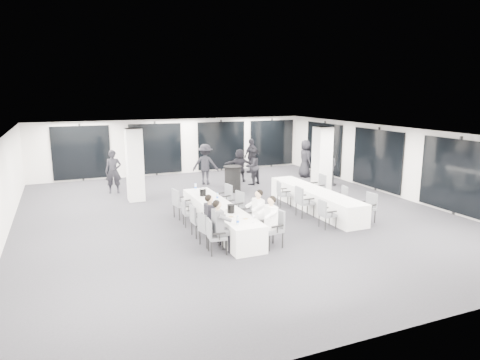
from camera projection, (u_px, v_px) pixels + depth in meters
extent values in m
cube|color=#27262C|center=(234.00, 214.00, 14.83)|extent=(14.00, 16.00, 0.02)
cube|color=silver|center=(233.00, 133.00, 14.26)|extent=(14.00, 16.00, 0.02)
cube|color=silver|center=(0.00, 193.00, 11.89)|extent=(0.02, 16.00, 2.80)
cube|color=silver|center=(395.00, 161.00, 17.20)|extent=(0.02, 16.00, 2.80)
cube|color=silver|center=(175.00, 147.00, 21.77)|extent=(14.00, 0.02, 2.80)
cube|color=silver|center=(408.00, 256.00, 7.31)|extent=(14.00, 0.02, 2.80)
cube|color=black|center=(175.00, 148.00, 21.72)|extent=(13.60, 0.06, 2.50)
cube|color=black|center=(377.00, 159.00, 18.09)|extent=(0.06, 14.00, 2.50)
cube|color=silver|center=(135.00, 165.00, 16.37)|extent=(0.60, 0.60, 2.80)
cube|color=silver|center=(322.00, 162.00, 17.04)|extent=(0.60, 0.60, 2.80)
cube|color=white|center=(219.00, 217.00, 13.17)|extent=(0.90, 5.00, 0.75)
cube|color=white|center=(314.00, 200.00, 15.25)|extent=(0.90, 5.00, 0.75)
cylinder|color=black|center=(233.00, 179.00, 18.06)|extent=(0.68, 0.68, 1.07)
cylinder|color=black|center=(233.00, 166.00, 17.95)|extent=(0.78, 0.78, 0.02)
cube|color=#575A60|center=(217.00, 237.00, 11.14)|extent=(0.50, 0.52, 0.08)
cube|color=#575A60|center=(209.00, 228.00, 11.02)|extent=(0.11, 0.46, 0.45)
cylinder|color=black|center=(208.00, 244.00, 11.32)|extent=(0.04, 0.04, 0.40)
cylinder|color=black|center=(212.00, 249.00, 10.95)|extent=(0.04, 0.04, 0.40)
cylinder|color=black|center=(223.00, 242.00, 11.43)|extent=(0.04, 0.04, 0.40)
cylinder|color=black|center=(227.00, 248.00, 11.06)|extent=(0.04, 0.04, 0.40)
cube|color=black|center=(215.00, 228.00, 11.34)|extent=(0.34, 0.08, 0.04)
cube|color=black|center=(219.00, 234.00, 10.87)|extent=(0.34, 0.08, 0.04)
cube|color=#575A60|center=(209.00, 230.00, 11.72)|extent=(0.53, 0.54, 0.08)
cube|color=#575A60|center=(202.00, 222.00, 11.55)|extent=(0.14, 0.45, 0.45)
cylinder|color=black|center=(200.00, 238.00, 11.82)|extent=(0.04, 0.04, 0.40)
cylinder|color=black|center=(207.00, 242.00, 11.50)|extent=(0.04, 0.04, 0.40)
cylinder|color=black|center=(212.00, 235.00, 12.03)|extent=(0.04, 0.04, 0.40)
cylinder|color=black|center=(219.00, 239.00, 11.71)|extent=(0.04, 0.04, 0.40)
cube|color=black|center=(205.00, 222.00, 11.88)|extent=(0.33, 0.10, 0.04)
cube|color=black|center=(214.00, 226.00, 11.49)|extent=(0.33, 0.10, 0.04)
cube|color=#575A60|center=(200.00, 221.00, 12.47)|extent=(0.47, 0.49, 0.08)
cube|color=#575A60|center=(193.00, 214.00, 12.33)|extent=(0.07, 0.45, 0.45)
cylinder|color=black|center=(192.00, 228.00, 12.61)|extent=(0.04, 0.04, 0.40)
cylinder|color=black|center=(196.00, 232.00, 12.26)|extent=(0.04, 0.04, 0.40)
cylinder|color=black|center=(204.00, 227.00, 12.77)|extent=(0.04, 0.04, 0.40)
cylinder|color=black|center=(209.00, 230.00, 12.42)|extent=(0.04, 0.04, 0.40)
cube|color=black|center=(197.00, 214.00, 12.65)|extent=(0.34, 0.05, 0.04)
cube|color=black|center=(203.00, 218.00, 12.22)|extent=(0.34, 0.05, 0.04)
cube|color=#575A60|center=(190.00, 213.00, 13.43)|extent=(0.45, 0.47, 0.07)
cube|color=#575A60|center=(183.00, 206.00, 13.32)|extent=(0.09, 0.42, 0.42)
cylinder|color=black|center=(183.00, 219.00, 13.59)|extent=(0.03, 0.03, 0.37)
cylinder|color=black|center=(186.00, 222.00, 13.25)|extent=(0.03, 0.03, 0.37)
cylinder|color=black|center=(195.00, 218.00, 13.70)|extent=(0.03, 0.03, 0.37)
cylinder|color=black|center=(197.00, 221.00, 13.36)|extent=(0.03, 0.03, 0.37)
cube|color=black|center=(188.00, 207.00, 13.61)|extent=(0.31, 0.06, 0.04)
cube|color=black|center=(191.00, 210.00, 13.19)|extent=(0.31, 0.06, 0.04)
cube|color=#575A60|center=(182.00, 204.00, 14.25)|extent=(0.56, 0.58, 0.08)
cube|color=#575A60|center=(176.00, 197.00, 14.07)|extent=(0.15, 0.49, 0.48)
cylinder|color=black|center=(174.00, 211.00, 14.37)|extent=(0.04, 0.04, 0.43)
cylinder|color=black|center=(179.00, 214.00, 14.02)|extent=(0.04, 0.04, 0.43)
cylinder|color=black|center=(185.00, 209.00, 14.59)|extent=(0.04, 0.04, 0.43)
cylinder|color=black|center=(191.00, 212.00, 14.24)|extent=(0.04, 0.04, 0.43)
cube|color=black|center=(179.00, 197.00, 14.43)|extent=(0.36, 0.10, 0.04)
cube|color=black|center=(185.00, 201.00, 14.00)|extent=(0.36, 0.10, 0.04)
cube|color=#575A60|center=(271.00, 230.00, 11.55)|extent=(0.57, 0.59, 0.09)
cube|color=#575A60|center=(279.00, 218.00, 11.61)|extent=(0.14, 0.50, 0.50)
cylinder|color=black|center=(283.00, 240.00, 11.53)|extent=(0.04, 0.04, 0.44)
cylinder|color=black|center=(273.00, 236.00, 11.90)|extent=(0.04, 0.04, 0.44)
cylinder|color=black|center=(269.00, 243.00, 11.31)|extent=(0.04, 0.04, 0.44)
cylinder|color=black|center=(260.00, 239.00, 11.67)|extent=(0.04, 0.04, 0.44)
cube|color=black|center=(278.00, 226.00, 11.29)|extent=(0.37, 0.10, 0.04)
cube|color=black|center=(266.00, 221.00, 11.74)|extent=(0.37, 0.10, 0.04)
cube|color=#575A60|center=(259.00, 224.00, 12.29)|extent=(0.51, 0.53, 0.08)
cube|color=#575A60|center=(265.00, 214.00, 12.35)|extent=(0.13, 0.44, 0.44)
cylinder|color=black|center=(268.00, 232.00, 12.28)|extent=(0.03, 0.03, 0.39)
cylinder|color=black|center=(260.00, 229.00, 12.59)|extent=(0.03, 0.03, 0.39)
cylinder|color=black|center=(257.00, 235.00, 12.08)|extent=(0.03, 0.03, 0.39)
cylinder|color=black|center=(250.00, 231.00, 12.39)|extent=(0.03, 0.03, 0.39)
cube|color=black|center=(264.00, 220.00, 12.06)|extent=(0.33, 0.09, 0.04)
cube|color=black|center=(254.00, 216.00, 12.45)|extent=(0.33, 0.09, 0.04)
cube|color=#575A60|center=(247.00, 216.00, 13.08)|extent=(0.51, 0.53, 0.08)
cube|color=#575A60|center=(253.00, 207.00, 13.07)|extent=(0.13, 0.44, 0.44)
cylinder|color=black|center=(254.00, 225.00, 12.99)|extent=(0.03, 0.03, 0.39)
cylinder|color=black|center=(251.00, 221.00, 13.35)|extent=(0.03, 0.03, 0.39)
cylinder|color=black|center=(242.00, 225.00, 12.91)|extent=(0.03, 0.03, 0.39)
cylinder|color=black|center=(239.00, 222.00, 13.27)|extent=(0.03, 0.03, 0.39)
cube|color=black|center=(248.00, 213.00, 12.82)|extent=(0.32, 0.10, 0.04)
cube|color=black|center=(245.00, 209.00, 13.28)|extent=(0.32, 0.10, 0.04)
cube|color=#575A60|center=(234.00, 207.00, 13.97)|extent=(0.55, 0.56, 0.08)
cube|color=#575A60|center=(240.00, 198.00, 14.04)|extent=(0.15, 0.46, 0.46)
cylinder|color=black|center=(243.00, 215.00, 13.97)|extent=(0.04, 0.04, 0.41)
cylinder|color=black|center=(236.00, 212.00, 14.29)|extent=(0.04, 0.04, 0.41)
cylinder|color=black|center=(233.00, 217.00, 13.75)|extent=(0.04, 0.04, 0.41)
cylinder|color=black|center=(226.00, 214.00, 14.07)|extent=(0.04, 0.04, 0.41)
cube|color=black|center=(239.00, 204.00, 13.74)|extent=(0.34, 0.11, 0.04)
cube|color=black|center=(230.00, 201.00, 14.14)|extent=(0.34, 0.11, 0.04)
cube|color=#575A60|center=(223.00, 199.00, 14.93)|extent=(0.53, 0.55, 0.08)
cube|color=#575A60|center=(229.00, 191.00, 14.98)|extent=(0.12, 0.48, 0.47)
cylinder|color=black|center=(231.00, 207.00, 14.91)|extent=(0.04, 0.04, 0.42)
cylinder|color=black|center=(225.00, 204.00, 15.25)|extent=(0.04, 0.04, 0.42)
cylinder|color=black|center=(221.00, 209.00, 14.71)|extent=(0.04, 0.04, 0.42)
cylinder|color=black|center=(215.00, 206.00, 15.05)|extent=(0.04, 0.04, 0.42)
cube|color=black|center=(227.00, 196.00, 14.68)|extent=(0.35, 0.09, 0.04)
cube|color=black|center=(220.00, 193.00, 15.11)|extent=(0.35, 0.09, 0.04)
cube|color=#575A60|center=(328.00, 215.00, 13.21)|extent=(0.45, 0.46, 0.07)
cube|color=#575A60|center=(322.00, 208.00, 13.09)|extent=(0.07, 0.43, 0.43)
cylinder|color=black|center=(319.00, 221.00, 13.36)|extent=(0.03, 0.03, 0.38)
cylinder|color=black|center=(325.00, 224.00, 13.02)|extent=(0.03, 0.03, 0.38)
cylinder|color=black|center=(329.00, 220.00, 13.49)|extent=(0.03, 0.03, 0.38)
cylinder|color=black|center=(336.00, 223.00, 13.15)|extent=(0.03, 0.03, 0.38)
cube|color=black|center=(324.00, 208.00, 13.39)|extent=(0.32, 0.05, 0.04)
cube|color=black|center=(332.00, 212.00, 12.96)|extent=(0.32, 0.05, 0.04)
cube|color=#575A60|center=(305.00, 202.00, 14.41)|extent=(0.52, 0.54, 0.09)
cube|color=#575A60|center=(299.00, 195.00, 14.26)|extent=(0.09, 0.50, 0.50)
cylinder|color=black|center=(296.00, 209.00, 14.59)|extent=(0.04, 0.04, 0.45)
cylinder|color=black|center=(302.00, 212.00, 14.19)|extent=(0.04, 0.04, 0.45)
cylinder|color=black|center=(307.00, 208.00, 14.73)|extent=(0.04, 0.04, 0.45)
cylinder|color=black|center=(314.00, 211.00, 14.33)|extent=(0.04, 0.04, 0.45)
cube|color=black|center=(301.00, 195.00, 14.62)|extent=(0.37, 0.06, 0.04)
cube|color=black|center=(309.00, 199.00, 14.12)|extent=(0.37, 0.06, 0.04)
cube|color=#575A60|center=(284.00, 195.00, 15.73)|extent=(0.54, 0.56, 0.08)
cube|color=#575A60|center=(279.00, 188.00, 15.64)|extent=(0.16, 0.45, 0.45)
cylinder|color=black|center=(278.00, 200.00, 15.94)|extent=(0.04, 0.04, 0.40)
cylinder|color=black|center=(280.00, 202.00, 15.56)|extent=(0.04, 0.04, 0.40)
cylinder|color=black|center=(288.00, 199.00, 16.00)|extent=(0.04, 0.04, 0.40)
cylinder|color=black|center=(291.00, 202.00, 15.62)|extent=(0.04, 0.04, 0.40)
cube|color=black|center=(283.00, 189.00, 15.93)|extent=(0.33, 0.11, 0.04)
cube|color=black|center=(286.00, 192.00, 15.46)|extent=(0.33, 0.11, 0.04)
cube|color=#575A60|center=(366.00, 209.00, 13.81)|extent=(0.50, 0.52, 0.08)
cube|color=#575A60|center=(372.00, 200.00, 13.85)|extent=(0.10, 0.46, 0.46)
cylinder|color=black|center=(375.00, 217.00, 13.78)|extent=(0.04, 0.04, 0.41)
cylinder|color=black|center=(366.00, 214.00, 14.12)|extent=(0.04, 0.04, 0.41)
cylinder|color=black|center=(366.00, 218.00, 13.59)|extent=(0.04, 0.04, 0.41)
cylinder|color=black|center=(357.00, 215.00, 13.94)|extent=(0.04, 0.04, 0.41)
cube|color=black|center=(372.00, 205.00, 13.56)|extent=(0.34, 0.07, 0.04)
cube|color=black|center=(361.00, 202.00, 13.99)|extent=(0.34, 0.07, 0.04)
cube|color=#575A60|center=(339.00, 199.00, 15.15)|extent=(0.51, 0.52, 0.07)
cube|color=#575A60|center=(345.00, 192.00, 15.14)|extent=(0.14, 0.43, 0.43)
cylinder|color=black|center=(346.00, 206.00, 15.05)|extent=(0.03, 0.03, 0.38)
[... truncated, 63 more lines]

